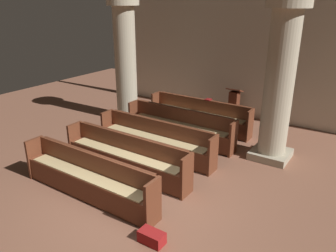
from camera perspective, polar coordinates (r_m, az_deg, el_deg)
The scene contains 12 objects.
ground_plane at distance 6.60m, azimuth -5.30°, elevation -13.09°, with size 19.20×19.20×0.00m, color brown.
back_wall at distance 10.95m, azimuth 15.17°, elevation 12.76°, with size 10.00×0.16×4.50m, color beige.
pew_row_0 at distance 9.99m, azimuth 5.41°, elevation 2.19°, with size 3.24×0.47×0.88m.
pew_row_1 at distance 9.07m, azimuth 1.97°, elevation 0.29°, with size 3.24×0.46×0.88m.
pew_row_2 at distance 8.20m, azimuth -2.21°, elevation -2.03°, with size 3.24×0.46×0.88m.
pew_row_3 at distance 7.41m, azimuth -7.35°, elevation -4.86°, with size 3.24×0.46×0.88m.
pew_row_4 at distance 6.70m, azimuth -13.71°, elevation -8.27°, with size 3.24×0.46×0.88m.
pillar_aisle_side at distance 8.03m, azimuth 18.69°, elevation 7.64°, with size 0.97×0.97×3.82m.
pillar_far_side at distance 10.56m, azimuth -7.36°, elevation 11.55°, with size 0.97×0.97×3.82m.
lectern at distance 10.85m, azimuth 11.24°, elevation 3.25°, with size 0.48×0.45×1.08m.
hymn_book at distance 9.95m, azimuth 6.97°, elevation 4.56°, with size 0.16×0.20×0.03m, color maroon.
kneeler_box_red at distance 5.63m, azimuth -2.82°, elevation -18.59°, with size 0.43×0.24×0.21m, color maroon.
Camera 1 is at (3.52, -4.18, 3.70)m, focal length 35.37 mm.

